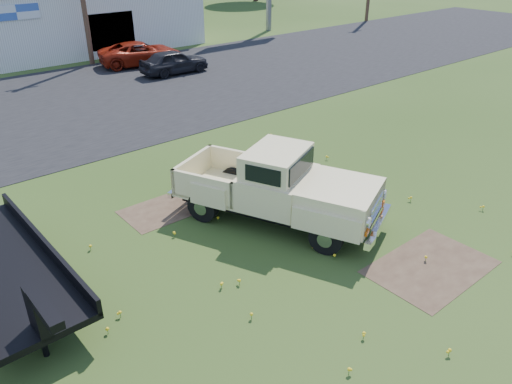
% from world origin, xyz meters
% --- Properties ---
extents(ground, '(140.00, 140.00, 0.00)m').
position_xyz_m(ground, '(0.00, 0.00, 0.00)').
color(ground, '#2B4516').
rests_on(ground, ground).
extents(asphalt_lot, '(90.00, 14.00, 0.02)m').
position_xyz_m(asphalt_lot, '(0.00, 15.00, 0.00)').
color(asphalt_lot, black).
rests_on(asphalt_lot, ground).
extents(dirt_patch_a, '(3.00, 2.00, 0.01)m').
position_xyz_m(dirt_patch_a, '(1.50, -3.00, 0.00)').
color(dirt_patch_a, '#493527').
rests_on(dirt_patch_a, ground).
extents(dirt_patch_b, '(2.20, 1.60, 0.01)m').
position_xyz_m(dirt_patch_b, '(-2.00, 3.50, 0.00)').
color(dirt_patch_b, '#493527').
rests_on(dirt_patch_b, ground).
extents(commercial_building, '(14.20, 8.20, 4.15)m').
position_xyz_m(commercial_building, '(6.00, 26.99, 2.10)').
color(commercial_building, beige).
rests_on(commercial_building, ground).
extents(vintage_pickup_truck, '(4.41, 6.23, 2.11)m').
position_xyz_m(vintage_pickup_truck, '(0.14, 1.03, 1.05)').
color(vintage_pickup_truck, beige).
rests_on(vintage_pickup_truck, ground).
extents(red_pickup, '(5.27, 3.31, 1.36)m').
position_xyz_m(red_pickup, '(6.20, 19.84, 0.68)').
color(red_pickup, maroon).
rests_on(red_pickup, ground).
extents(dark_sedan, '(3.92, 1.65, 1.32)m').
position_xyz_m(dark_sedan, '(6.61, 16.77, 0.66)').
color(dark_sedan, black).
rests_on(dark_sedan, ground).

